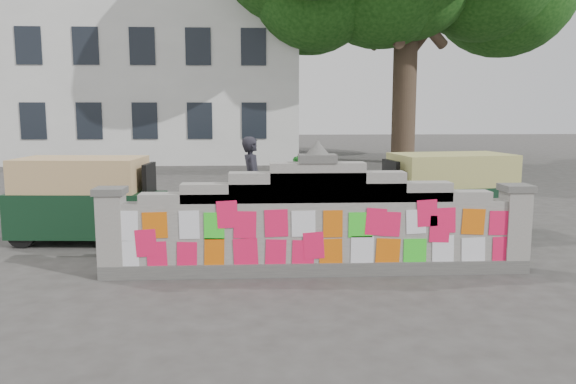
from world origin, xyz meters
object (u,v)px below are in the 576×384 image
cyclist_bike (252,211)px  rickshaw_left (86,198)px  cyclist_rider (252,193)px  rickshaw_right (447,192)px  pedestrian (300,194)px

cyclist_bike → rickshaw_left: rickshaw_left is taller
cyclist_rider → rickshaw_right: size_ratio=0.58×
cyclist_rider → pedestrian: bearing=-75.8°
cyclist_bike → cyclist_rider: size_ratio=1.12×
pedestrian → rickshaw_right: size_ratio=0.53×
cyclist_bike → rickshaw_right: 3.89m
cyclist_bike → rickshaw_right: bearing=-95.6°
cyclist_rider → rickshaw_left: bearing=87.9°
rickshaw_right → cyclist_rider: bearing=-7.4°
pedestrian → rickshaw_right: 2.93m
rickshaw_left → rickshaw_right: 6.98m
cyclist_bike → rickshaw_left: bearing=87.9°
pedestrian → rickshaw_left: 4.10m
cyclist_bike → rickshaw_left: (-3.09, -0.25, 0.32)m
cyclist_bike → rickshaw_left: 3.12m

